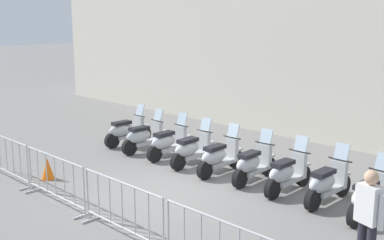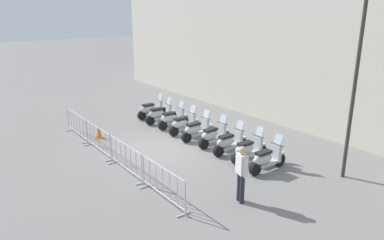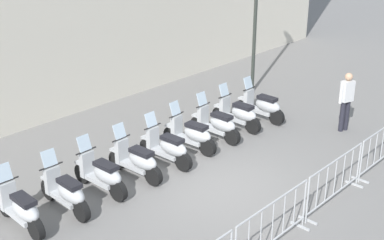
{
  "view_description": "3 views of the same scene",
  "coord_description": "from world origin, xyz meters",
  "px_view_note": "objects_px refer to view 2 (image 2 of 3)",
  "views": [
    {
      "loc": [
        7.56,
        -7.51,
        3.93
      ],
      "look_at": [
        -1.09,
        1.96,
        1.22
      ],
      "focal_mm": 45.27,
      "sensor_mm": 36.0,
      "label": 1
    },
    {
      "loc": [
        11.27,
        -7.72,
        5.37
      ],
      "look_at": [
        0.13,
        1.41,
        0.97
      ],
      "focal_mm": 33.54,
      "sensor_mm": 36.0,
      "label": 2
    },
    {
      "loc": [
        -8.57,
        -6.48,
        6.11
      ],
      "look_at": [
        1.06,
        1.76,
        0.87
      ],
      "focal_mm": 49.46,
      "sensor_mm": 36.0,
      "label": 3
    }
  ],
  "objects_px": {
    "street_lamp": "(357,67)",
    "motorcycle_1": "(160,114)",
    "barrier_segment_0": "(77,125)",
    "barrier_segment_2": "(126,159)",
    "motorcycle_7": "(248,150)",
    "barrier_segment_3": "(163,184)",
    "motorcycle_5": "(213,135)",
    "traffic_cone": "(99,132)",
    "motorcycle_2": "(172,119)",
    "motorcycle_3": "(183,124)",
    "motorcycle_0": "(151,110)",
    "motorcycle_6": "(229,142)",
    "officer_near_row_end": "(241,171)",
    "motorcycle_4": "(196,130)",
    "motorcycle_8": "(266,159)",
    "barrier_segment_1": "(98,140)"
  },
  "relations": [
    {
      "from": "street_lamp",
      "to": "motorcycle_1",
      "type": "bearing_deg",
      "value": -171.27
    },
    {
      "from": "barrier_segment_0",
      "to": "barrier_segment_2",
      "type": "xyz_separation_m",
      "value": [
        4.68,
        -0.19,
        0.0
      ]
    },
    {
      "from": "motorcycle_7",
      "to": "barrier_segment_3",
      "type": "bearing_deg",
      "value": -84.89
    },
    {
      "from": "motorcycle_5",
      "to": "street_lamp",
      "type": "bearing_deg",
      "value": 16.26
    },
    {
      "from": "traffic_cone",
      "to": "barrier_segment_2",
      "type": "bearing_deg",
      "value": -12.16
    },
    {
      "from": "motorcycle_2",
      "to": "motorcycle_3",
      "type": "bearing_deg",
      "value": -5.51
    },
    {
      "from": "barrier_segment_3",
      "to": "street_lamp",
      "type": "xyz_separation_m",
      "value": [
        2.55,
        5.6,
        3.19
      ]
    },
    {
      "from": "motorcycle_0",
      "to": "motorcycle_3",
      "type": "xyz_separation_m",
      "value": [
        2.99,
        -0.21,
        0.0
      ]
    },
    {
      "from": "motorcycle_6",
      "to": "officer_near_row_end",
      "type": "relative_size",
      "value": 1.0
    },
    {
      "from": "barrier_segment_2",
      "to": "motorcycle_2",
      "type": "bearing_deg",
      "value": 125.76
    },
    {
      "from": "motorcycle_6",
      "to": "officer_near_row_end",
      "type": "height_order",
      "value": "officer_near_row_end"
    },
    {
      "from": "motorcycle_0",
      "to": "barrier_segment_2",
      "type": "relative_size",
      "value": 0.76
    },
    {
      "from": "barrier_segment_2",
      "to": "barrier_segment_3",
      "type": "xyz_separation_m",
      "value": [
        2.34,
        -0.09,
        0.0
      ]
    },
    {
      "from": "motorcycle_1",
      "to": "traffic_cone",
      "type": "bearing_deg",
      "value": -88.38
    },
    {
      "from": "motorcycle_2",
      "to": "barrier_segment_3",
      "type": "distance_m",
      "value": 6.83
    },
    {
      "from": "motorcycle_4",
      "to": "barrier_segment_2",
      "type": "bearing_deg",
      "value": -75.82
    },
    {
      "from": "motorcycle_8",
      "to": "barrier_segment_2",
      "type": "distance_m",
      "value": 4.85
    },
    {
      "from": "motorcycle_5",
      "to": "motorcycle_6",
      "type": "height_order",
      "value": "same"
    },
    {
      "from": "barrier_segment_0",
      "to": "barrier_segment_2",
      "type": "height_order",
      "value": "same"
    },
    {
      "from": "motorcycle_4",
      "to": "motorcycle_6",
      "type": "xyz_separation_m",
      "value": [
        1.99,
        -0.01,
        0.0
      ]
    },
    {
      "from": "motorcycle_0",
      "to": "motorcycle_2",
      "type": "xyz_separation_m",
      "value": [
        1.99,
        -0.12,
        0.0
      ]
    },
    {
      "from": "barrier_segment_1",
      "to": "street_lamp",
      "type": "distance_m",
      "value": 9.58
    },
    {
      "from": "motorcycle_3",
      "to": "motorcycle_7",
      "type": "height_order",
      "value": "same"
    },
    {
      "from": "motorcycle_4",
      "to": "street_lamp",
      "type": "height_order",
      "value": "street_lamp"
    },
    {
      "from": "motorcycle_2",
      "to": "motorcycle_6",
      "type": "distance_m",
      "value": 3.98
    },
    {
      "from": "motorcycle_6",
      "to": "street_lamp",
      "type": "distance_m",
      "value": 5.31
    },
    {
      "from": "motorcycle_2",
      "to": "barrier_segment_2",
      "type": "height_order",
      "value": "motorcycle_2"
    },
    {
      "from": "motorcycle_6",
      "to": "barrier_segment_1",
      "type": "xyz_separation_m",
      "value": [
        -3.32,
        -3.91,
        0.07
      ]
    },
    {
      "from": "motorcycle_7",
      "to": "barrier_segment_0",
      "type": "bearing_deg",
      "value": -150.22
    },
    {
      "from": "motorcycle_5",
      "to": "motorcycle_7",
      "type": "xyz_separation_m",
      "value": [
        1.98,
        -0.08,
        0.0
      ]
    },
    {
      "from": "motorcycle_3",
      "to": "barrier_segment_3",
      "type": "xyz_separation_m",
      "value": [
        4.35,
        -4.16,
        0.07
      ]
    },
    {
      "from": "motorcycle_6",
      "to": "motorcycle_8",
      "type": "xyz_separation_m",
      "value": [
        1.99,
        -0.17,
        0.0
      ]
    },
    {
      "from": "motorcycle_6",
      "to": "street_lamp",
      "type": "bearing_deg",
      "value": 21.06
    },
    {
      "from": "motorcycle_8",
      "to": "barrier_segment_2",
      "type": "relative_size",
      "value": 0.76
    },
    {
      "from": "barrier_segment_2",
      "to": "street_lamp",
      "type": "xyz_separation_m",
      "value": [
        4.89,
        5.51,
        3.19
      ]
    },
    {
      "from": "street_lamp",
      "to": "barrier_segment_2",
      "type": "bearing_deg",
      "value": -131.61
    },
    {
      "from": "motorcycle_7",
      "to": "barrier_segment_2",
      "type": "height_order",
      "value": "motorcycle_7"
    },
    {
      "from": "barrier_segment_3",
      "to": "motorcycle_4",
      "type": "bearing_deg",
      "value": 129.28
    },
    {
      "from": "motorcycle_1",
      "to": "barrier_segment_1",
      "type": "bearing_deg",
      "value": -67.67
    },
    {
      "from": "motorcycle_6",
      "to": "officer_near_row_end",
      "type": "distance_m",
      "value": 3.77
    },
    {
      "from": "motorcycle_0",
      "to": "motorcycle_4",
      "type": "height_order",
      "value": "same"
    },
    {
      "from": "barrier_segment_1",
      "to": "motorcycle_8",
      "type": "bearing_deg",
      "value": 35.15
    },
    {
      "from": "motorcycle_5",
      "to": "barrier_segment_2",
      "type": "distance_m",
      "value": 4.08
    },
    {
      "from": "motorcycle_6",
      "to": "barrier_segment_3",
      "type": "relative_size",
      "value": 0.76
    },
    {
      "from": "motorcycle_2",
      "to": "barrier_segment_0",
      "type": "bearing_deg",
      "value": -112.91
    },
    {
      "from": "barrier_segment_2",
      "to": "motorcycle_4",
      "type": "bearing_deg",
      "value": 104.18
    },
    {
      "from": "motorcycle_1",
      "to": "street_lamp",
      "type": "xyz_separation_m",
      "value": [
        8.89,
        1.37,
        3.26
      ]
    },
    {
      "from": "traffic_cone",
      "to": "motorcycle_8",
      "type": "bearing_deg",
      "value": 23.49
    },
    {
      "from": "motorcycle_8",
      "to": "motorcycle_4",
      "type": "bearing_deg",
      "value": 177.45
    },
    {
      "from": "barrier_segment_2",
      "to": "officer_near_row_end",
      "type": "xyz_separation_m",
      "value": [
        3.84,
        1.61,
        0.45
      ]
    }
  ]
}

